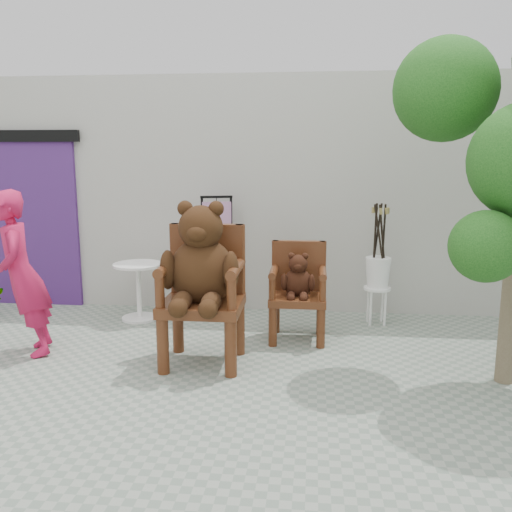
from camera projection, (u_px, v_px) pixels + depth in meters
The scene contains 9 objects.
ground_plane at pixel (227, 395), 4.61m from camera, with size 60.00×60.00×0.00m, color gray.
back_wall at pixel (262, 193), 7.36m from camera, with size 9.00×1.00×3.00m, color #B0AEA5.
doorway at pixel (35, 219), 7.23m from camera, with size 1.40×0.11×2.33m.
chair_big at pixel (202, 272), 5.17m from camera, with size 0.76×0.84×1.59m.
chair_small at pixel (298, 284), 5.93m from camera, with size 0.61×0.56×1.07m.
person at pixel (22, 274), 5.41m from camera, with size 0.61×0.40×1.67m, color #BD1746.
cafe_table at pixel (139, 285), 6.66m from camera, with size 0.60×0.60×0.70m.
display_stand at pixel (217, 269), 6.85m from camera, with size 0.53×0.46×1.51m.
stool_bucket at pixel (378, 272), 6.44m from camera, with size 0.32×0.32×1.45m.
Camera 1 is at (0.70, -4.26, 2.02)m, focal length 38.00 mm.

